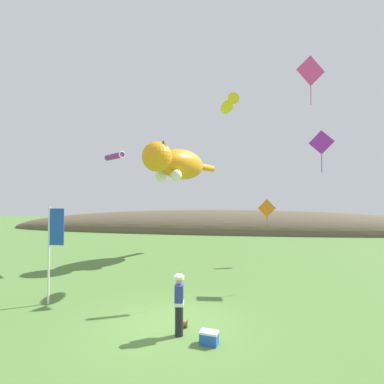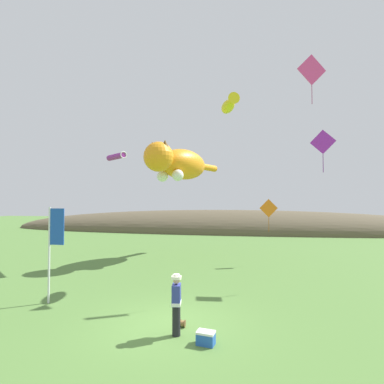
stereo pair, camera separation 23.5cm
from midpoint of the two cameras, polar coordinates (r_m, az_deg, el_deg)
name	(u,v)px [view 1 (the left image)]	position (r m, az deg, el deg)	size (l,w,h in m)	color
ground_plane	(171,326)	(10.34, -4.75, -24.04)	(120.00, 120.00, 0.00)	#517A38
distant_hill_ridge	(225,231)	(39.92, 6.18, -7.35)	(61.79, 11.60, 5.50)	brown
festival_attendant	(179,303)	(9.33, -3.24, -20.29)	(0.31, 0.45, 1.77)	black
kite_spool	(185,323)	(10.16, -2.07, -23.74)	(0.16, 0.23, 0.23)	olive
picnic_cooler	(209,338)	(9.11, 2.45, -25.99)	(0.54, 0.40, 0.36)	blue
festival_banner_pole	(53,241)	(12.81, -25.45, -8.35)	(0.66, 0.08, 3.69)	silver
kite_giant_cat	(177,164)	(20.91, -3.26, 5.39)	(4.04, 7.83, 2.52)	orange
kite_fish_windsock	(228,105)	(16.20, 6.49, 16.10)	(1.17, 2.24, 0.67)	yellow
kite_tube_streamer	(115,156)	(19.26, -14.86, 6.60)	(1.75, 1.46, 0.44)	#8C268C
kite_diamond_orange	(267,208)	(19.37, 13.73, -3.06)	(1.13, 0.25, 2.05)	orange
kite_diamond_violet	(321,143)	(16.26, 23.05, 8.64)	(1.14, 0.44, 2.11)	purple
kite_diamond_pink	(311,71)	(16.36, 21.25, 20.69)	(1.41, 0.51, 2.39)	#E53F8C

